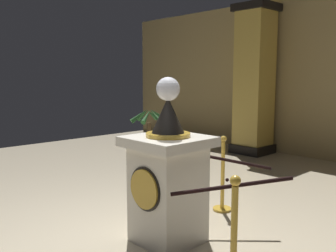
# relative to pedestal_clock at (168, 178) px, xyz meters

# --- Properties ---
(ground_plane) EXTENTS (12.76, 12.76, 0.00)m
(ground_plane) POSITION_rel_pedestal_clock_xyz_m (-0.14, -0.34, -0.68)
(ground_plane) COLOR beige
(pedestal_clock) EXTENTS (0.76, 0.76, 1.73)m
(pedestal_clock) POSITION_rel_pedestal_clock_xyz_m (0.00, 0.00, 0.00)
(pedestal_clock) COLOR silver
(pedestal_clock) RESTS_ON ground_plane
(stanchion_far) EXTENTS (0.24, 0.24, 0.98)m
(stanchion_far) POSITION_rel_pedestal_clock_xyz_m (-0.17, 1.14, -0.34)
(stanchion_far) COLOR gold
(stanchion_far) RESTS_ON ground_plane
(velvet_rope) EXTENTS (1.48, 1.49, 0.22)m
(velvet_rope) POSITION_rel_pedestal_clock_xyz_m (0.50, 0.35, 0.11)
(velvet_rope) COLOR black
(column_left) EXTENTS (0.81, 0.81, 3.31)m
(column_left) POSITION_rel_pedestal_clock_xyz_m (-2.00, 4.53, 0.96)
(column_left) COLOR black
(column_left) RESTS_ON ground_plane
(potted_palm_left) EXTENTS (0.77, 0.71, 1.14)m
(potted_palm_left) POSITION_rel_pedestal_clock_xyz_m (-2.87, 2.17, -0.36)
(potted_palm_left) COLOR black
(potted_palm_left) RESTS_ON ground_plane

